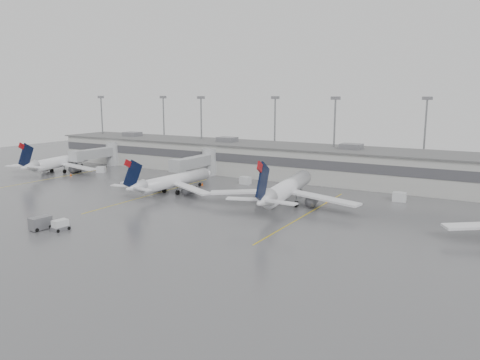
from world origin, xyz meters
The scene contains 18 objects.
ground centered at (0.00, 0.00, 0.00)m, with size 260.00×260.00×0.00m, color #515153.
terminal centered at (-0.01, 57.98, 4.17)m, with size 152.00×17.00×9.45m.
light_masts centered at (0.00, 63.75, 12.03)m, with size 142.40×8.00×20.60m.
jet_bridge_left centered at (-55.50, 45.72, 3.87)m, with size 4.00×17.20×7.00m.
jet_bridge_right centered at (-20.50, 45.72, 3.87)m, with size 4.00×17.20×7.00m.
stand_markings centered at (0.00, 24.00, 0.01)m, with size 105.25×40.00×0.01m.
jet_far_left centered at (-58.26, 32.40, 2.99)m, with size 25.81×29.27×9.62m.
jet_mid_left centered at (-14.47, 26.30, 2.78)m, with size 24.59×27.63×8.94m.
jet_mid_right centered at (11.43, 28.46, 3.33)m, with size 29.25×32.99×10.70m.
baggage_tug centered at (-12.24, -4.77, 0.67)m, with size 1.99×2.84×1.72m.
baggage_cart centered at (-15.44, -5.97, 1.07)m, with size 2.16×3.38×2.06m.
gse_uld_a centered at (-48.51, 38.22, 0.80)m, with size 2.27×1.51×1.61m, color silver.
gse_uld_b centered at (-6.00, 43.50, 0.88)m, with size 2.50×1.66×1.77m, color silver.
gse_uld_c centered at (29.71, 43.08, 0.92)m, with size 2.60×1.73×1.84m, color silver.
gse_loader centered at (-27.78, 48.59, 0.94)m, with size 1.87×3.00×1.87m, color slate.
cone_a centered at (-51.16, 30.23, 0.38)m, with size 0.48×0.48×0.76m, color #E74D04.
cone_b centered at (-13.89, 36.87, 0.40)m, with size 0.50×0.50×0.79m, color #E74D04.
cone_c centered at (17.34, 35.14, 0.36)m, with size 0.46×0.46×0.73m, color #E74D04.
Camera 1 is at (47.86, -52.03, 21.20)m, focal length 35.00 mm.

